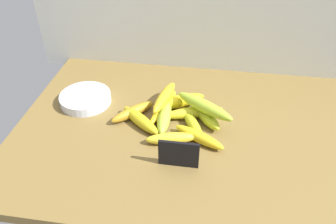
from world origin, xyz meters
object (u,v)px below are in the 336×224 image
Objects in this scene: banana_5 at (193,123)px; banana_8 at (133,112)px; banana_0 at (164,116)px; banana_7 at (179,101)px; banana_6 at (194,113)px; banana_10 at (164,97)px; chalkboard_sign at (179,155)px; banana_11 at (204,106)px; banana_2 at (199,137)px; fruit_bowl at (85,99)px; banana_9 at (140,119)px; banana_1 at (205,115)px; banana_3 at (171,138)px; banana_4 at (163,107)px.

banana_5 is 1.02× the size of banana_8.
banana_0 is 9.03cm from banana_7.
banana_10 reaches higher than banana_6.
chalkboard_sign reaches higher than banana_10.
banana_11 is at bearing -17.90° from banana_10.
banana_0 is at bearing 145.46° from banana_2.
chalkboard_sign is at bearing -98.21° from banana_5.
banana_0 is 9.79cm from banana_6.
banana_9 is (21.07, -8.66, 0.37)cm from fruit_bowl.
banana_5 is at bearing -130.33° from banana_1.
chalkboard_sign is at bearing -34.80° from fruit_bowl.
banana_11 is at bearing -6.12° from fruit_bowl.
banana_9 is 0.98× the size of banana_10.
banana_11 reaches higher than banana_3.
banana_8 is 0.92× the size of banana_10.
banana_4 is 1.21× the size of banana_8.
banana_11 is at bearing 86.44° from banana_2.
banana_2 is 18.20cm from banana_7.
banana_7 is 5.91cm from banana_10.
chalkboard_sign is at bearing -71.19° from banana_4.
banana_3 is at bearing -126.81° from banana_11.
banana_2 and banana_8 have the same top height.
chalkboard_sign is 0.56× the size of banana_4.
banana_1 is 3.68cm from banana_6.
banana_8 is (17.82, -5.00, 0.21)cm from fruit_bowl.
chalkboard_sign reaches higher than banana_6.
banana_5 is at bearing -60.28° from banana_7.
banana_11 is at bearing 75.10° from chalkboard_sign.
banana_10 is at bearing 164.95° from banana_1.
banana_4 is at bearing -146.52° from banana_7.
banana_11 is (-0.44, -0.60, 4.02)cm from banana_1.
banana_1 is (40.98, -3.75, 0.49)cm from fruit_bowl.
banana_10 reaches higher than banana_4.
banana_8 is at bearing -155.76° from banana_4.
banana_7 is (-3.33, 26.78, -1.71)cm from chalkboard_sign.
banana_3 reaches higher than fruit_bowl.
banana_8 is at bearing 142.28° from banana_3.
banana_9 is (-19.91, -4.91, -0.13)cm from banana_1.
banana_6 is 0.94× the size of banana_11.
banana_8 reaches higher than banana_5.
banana_10 is at bearing 106.11° from banana_3.
banana_9 is (-6.06, -7.86, 0.27)cm from banana_4.
fruit_bowl is 1.15× the size of banana_3.
banana_4 is at bearing 24.24° from banana_8.
banana_7 is at bearing 138.88° from banana_6.
banana_0 is 0.96× the size of banana_7.
fruit_bowl is 1.04× the size of banana_5.
banana_8 is at bearing -152.68° from banana_10.
banana_0 is at bearing -77.17° from banana_4.
banana_5 is at bearing 110.51° from banana_2.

